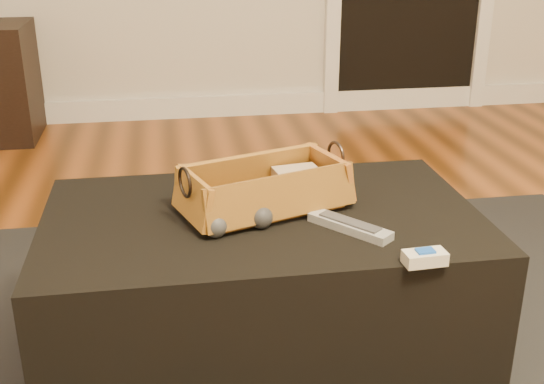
{
  "coord_description": "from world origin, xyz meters",
  "views": [
    {
      "loc": [
        -0.11,
        -1.06,
        1.07
      ],
      "look_at": [
        0.12,
        0.34,
        0.49
      ],
      "focal_mm": 45.0,
      "sensor_mm": 36.0,
      "label": 1
    }
  ],
  "objects": [
    {
      "name": "baseboard",
      "position": [
        0.0,
        2.73,
        0.06
      ],
      "size": [
        5.0,
        0.04,
        0.12
      ],
      "primitive_type": "cube",
      "color": "white",
      "rests_on": "floor"
    },
    {
      "name": "area_rug",
      "position": [
        0.1,
        0.31,
        0.01
      ],
      "size": [
        2.6,
        2.0,
        0.01
      ],
      "primitive_type": "cube",
      "color": "black",
      "rests_on": "floor"
    },
    {
      "name": "ottoman",
      "position": [
        0.1,
        0.36,
        0.22
      ],
      "size": [
        1.0,
        0.6,
        0.42
      ],
      "primitive_type": "cube",
      "color": "black",
      "rests_on": "area_rug"
    },
    {
      "name": "tv_remote",
      "position": [
        0.1,
        0.36,
        0.46
      ],
      "size": [
        0.21,
        0.13,
        0.02
      ],
      "primitive_type": "cube",
      "rotation": [
        0.0,
        0.0,
        0.43
      ],
      "color": "black",
      "rests_on": "wicker_basket"
    },
    {
      "name": "cloth_bundle",
      "position": [
        0.2,
        0.44,
        0.47
      ],
      "size": [
        0.12,
        0.09,
        0.06
      ],
      "primitive_type": "cube",
      "rotation": [
        0.0,
        0.0,
        0.15
      ],
      "color": "tan",
      "rests_on": "wicker_basket"
    },
    {
      "name": "wicker_basket",
      "position": [
        0.11,
        0.38,
        0.48
      ],
      "size": [
        0.43,
        0.31,
        0.14
      ],
      "color": "#9D5723",
      "rests_on": "ottoman"
    },
    {
      "name": "game_controller",
      "position": [
        0.03,
        0.28,
        0.46
      ],
      "size": [
        0.17,
        0.11,
        0.05
      ],
      "color": "#2A2A2D",
      "rests_on": "ottoman"
    },
    {
      "name": "silver_remote",
      "position": [
        0.28,
        0.24,
        0.44
      ],
      "size": [
        0.16,
        0.18,
        0.02
      ],
      "color": "#A3A6AA",
      "rests_on": "ottoman"
    },
    {
      "name": "cream_gadget",
      "position": [
        0.38,
        0.06,
        0.45
      ],
      "size": [
        0.09,
        0.05,
        0.03
      ],
      "color": "beige",
      "rests_on": "ottoman"
    }
  ]
}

